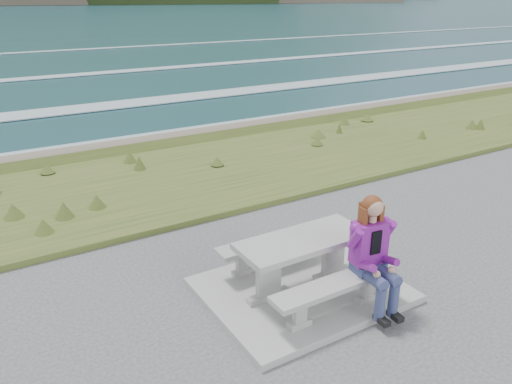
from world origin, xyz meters
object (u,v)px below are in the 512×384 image
bench_landward (336,289)px  bench_seaward (274,244)px  seated_woman (375,269)px  picnic_table (303,249)px

bench_landward → bench_seaward: 1.40m
bench_landward → seated_woman: (0.51, -0.14, 0.20)m
bench_seaward → bench_landward: bearing=-90.0°
picnic_table → bench_landward: 0.74m
bench_seaward → seated_woman: seated_woman is taller
bench_seaward → seated_woman: bearing=-71.8°
picnic_table → bench_seaward: bearing=90.0°
picnic_table → bench_seaward: 0.74m
bench_landward → bench_seaward: size_ratio=1.00×
picnic_table → seated_woman: (0.51, -0.84, -0.04)m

